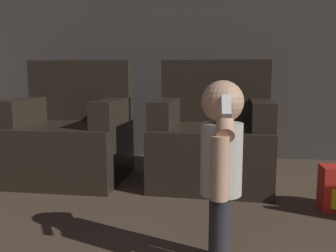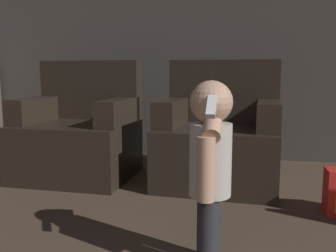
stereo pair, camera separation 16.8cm
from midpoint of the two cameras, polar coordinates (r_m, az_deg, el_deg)
wall_back at (r=3.80m, az=6.66°, el=14.82°), size 8.40×0.05×2.60m
armchair_left at (r=3.16m, az=-11.87°, el=-1.45°), size 0.92×0.81×0.96m
armchair_right at (r=2.93m, az=9.42°, el=-2.16°), size 0.94×0.84×0.96m
person_toddler at (r=1.62m, az=9.42°, el=-5.14°), size 0.18×0.33×0.83m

